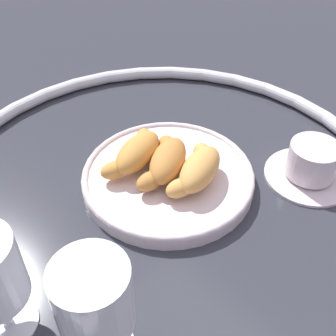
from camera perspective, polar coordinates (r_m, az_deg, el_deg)
The scene contains 8 objects.
ground_plane at distance 0.64m, azimuth -0.84°, elevation -3.28°, with size 2.20×2.20×0.00m, color #2D3038.
table_chrome_rim at distance 0.63m, azimuth -0.85°, elevation -2.50°, with size 0.71×0.71×0.02m, color silver.
pastry_plate at distance 0.64m, azimuth 0.00°, elevation -1.15°, with size 0.26×0.26×0.02m.
croissant_large at distance 0.61m, azimuth 4.07°, elevation -0.17°, with size 0.13×0.09×0.04m.
croissant_small at distance 0.62m, azimuth -0.28°, elevation 0.96°, with size 0.12×0.11×0.04m.
croissant_extra at distance 0.64m, azimuth -4.39°, elevation 2.10°, with size 0.13×0.09×0.04m.
coffee_cup_near at distance 0.68m, azimuth 18.94°, elevation 0.51°, with size 0.14×0.14×0.06m.
juice_glass_right at distance 0.42m, azimuth -9.97°, elevation -17.48°, with size 0.08×0.08×0.14m.
Camera 1 is at (-0.30, -0.34, 0.45)m, focal length 45.02 mm.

